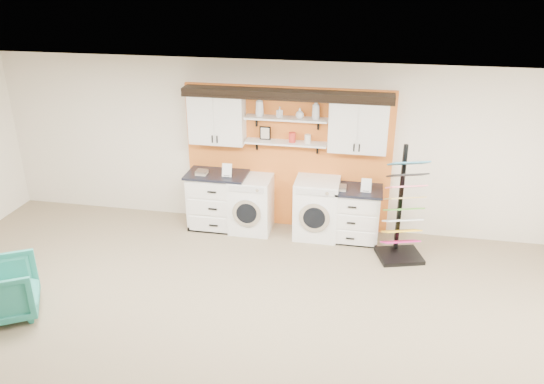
% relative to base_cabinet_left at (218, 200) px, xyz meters
% --- Properties ---
extents(ceiling, '(10.00, 10.00, 0.00)m').
position_rel_base_cabinet_left_xyz_m(ceiling, '(1.13, -3.64, 2.31)').
color(ceiling, white).
rests_on(ceiling, wall_back).
extents(wall_back, '(10.00, 0.00, 10.00)m').
position_rel_base_cabinet_left_xyz_m(wall_back, '(1.13, 0.36, 0.91)').
color(wall_back, silver).
rests_on(wall_back, floor).
extents(accent_panel, '(3.40, 0.07, 2.40)m').
position_rel_base_cabinet_left_xyz_m(accent_panel, '(1.13, 0.32, 0.71)').
color(accent_panel, orange).
rests_on(accent_panel, wall_back).
extents(upper_cabinet_left, '(0.90, 0.35, 0.84)m').
position_rel_base_cabinet_left_xyz_m(upper_cabinet_left, '(-0.00, 0.15, 1.39)').
color(upper_cabinet_left, white).
rests_on(upper_cabinet_left, wall_back).
extents(upper_cabinet_right, '(0.90, 0.35, 0.84)m').
position_rel_base_cabinet_left_xyz_m(upper_cabinet_right, '(2.26, 0.15, 1.39)').
color(upper_cabinet_right, white).
rests_on(upper_cabinet_right, wall_back).
extents(shelf_lower, '(1.32, 0.28, 0.03)m').
position_rel_base_cabinet_left_xyz_m(shelf_lower, '(1.13, 0.16, 1.04)').
color(shelf_lower, white).
rests_on(shelf_lower, wall_back).
extents(shelf_upper, '(1.32, 0.28, 0.03)m').
position_rel_base_cabinet_left_xyz_m(shelf_upper, '(1.13, 0.16, 1.44)').
color(shelf_upper, white).
rests_on(shelf_upper, wall_back).
extents(crown_molding, '(3.30, 0.41, 0.13)m').
position_rel_base_cabinet_left_xyz_m(crown_molding, '(1.13, 0.17, 1.84)').
color(crown_molding, black).
rests_on(crown_molding, wall_back).
extents(picture_frame, '(0.18, 0.02, 0.22)m').
position_rel_base_cabinet_left_xyz_m(picture_frame, '(0.78, 0.21, 1.17)').
color(picture_frame, black).
rests_on(picture_frame, shelf_lower).
extents(canister_red, '(0.11, 0.11, 0.16)m').
position_rel_base_cabinet_left_xyz_m(canister_red, '(1.23, 0.16, 1.14)').
color(canister_red, red).
rests_on(canister_red, shelf_lower).
extents(canister_cream, '(0.10, 0.10, 0.14)m').
position_rel_base_cabinet_left_xyz_m(canister_cream, '(1.48, 0.16, 1.13)').
color(canister_cream, silver).
rests_on(canister_cream, shelf_lower).
extents(base_cabinet_left, '(1.00, 0.66, 0.98)m').
position_rel_base_cabinet_left_xyz_m(base_cabinet_left, '(0.00, 0.00, 0.00)').
color(base_cabinet_left, white).
rests_on(base_cabinet_left, floor).
extents(base_cabinet_right, '(0.91, 0.66, 0.89)m').
position_rel_base_cabinet_left_xyz_m(base_cabinet_right, '(2.26, 0.00, -0.04)').
color(base_cabinet_right, white).
rests_on(base_cabinet_right, floor).
extents(washer, '(0.68, 0.71, 0.94)m').
position_rel_base_cabinet_left_xyz_m(washer, '(0.58, -0.00, -0.02)').
color(washer, white).
rests_on(washer, floor).
extents(dryer, '(0.71, 0.71, 0.99)m').
position_rel_base_cabinet_left_xyz_m(dryer, '(1.68, -0.00, 0.00)').
color(dryer, white).
rests_on(dryer, floor).
extents(sample_rack, '(0.77, 0.70, 1.77)m').
position_rel_base_cabinet_left_xyz_m(sample_rack, '(3.02, -0.48, 0.06)').
color(sample_rack, black).
rests_on(sample_rack, floor).
extents(armchair, '(1.08, 1.07, 0.72)m').
position_rel_base_cabinet_left_xyz_m(armchair, '(-1.98, -2.92, -0.13)').
color(armchair, teal).
rests_on(armchair, floor).
extents(soap_bottle_a, '(0.16, 0.16, 0.34)m').
position_rel_base_cabinet_left_xyz_m(soap_bottle_a, '(0.70, 0.16, 1.63)').
color(soap_bottle_a, silver).
rests_on(soap_bottle_a, shelf_upper).
extents(soap_bottle_b, '(0.11, 0.11, 0.17)m').
position_rel_base_cabinet_left_xyz_m(soap_bottle_b, '(1.02, 0.16, 1.54)').
color(soap_bottle_b, silver).
rests_on(soap_bottle_b, shelf_upper).
extents(soap_bottle_c, '(0.18, 0.18, 0.16)m').
position_rel_base_cabinet_left_xyz_m(soap_bottle_c, '(1.34, 0.16, 1.54)').
color(soap_bottle_c, silver).
rests_on(soap_bottle_c, shelf_upper).
extents(soap_bottle_d, '(0.14, 0.14, 0.32)m').
position_rel_base_cabinet_left_xyz_m(soap_bottle_d, '(1.59, 0.16, 1.61)').
color(soap_bottle_d, silver).
rests_on(soap_bottle_d, shelf_upper).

